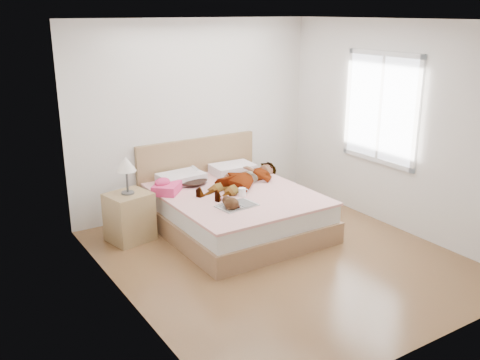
{
  "coord_description": "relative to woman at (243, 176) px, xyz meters",
  "views": [
    {
      "loc": [
        -3.36,
        -4.42,
        2.7
      ],
      "look_at": [
        0.0,
        0.85,
        0.7
      ],
      "focal_mm": 40.0,
      "sensor_mm": 36.0,
      "label": 1
    }
  ],
  "objects": [
    {
      "name": "hair",
      "position": [
        -0.57,
        0.45,
        -0.06
      ],
      "size": [
        0.54,
        0.64,
        0.09
      ],
      "primitive_type": "ellipsoid",
      "rotation": [
        0.0,
        0.0,
        -0.11
      ],
      "color": "black",
      "rests_on": "bed"
    },
    {
      "name": "nightstand",
      "position": [
        -1.51,
        0.2,
        -0.27
      ],
      "size": [
        0.57,
        0.53,
        1.06
      ],
      "color": "olive",
      "rests_on": "ground"
    },
    {
      "name": "towel",
      "position": [
        -1.01,
        0.22,
        -0.03
      ],
      "size": [
        0.47,
        0.47,
        0.19
      ],
      "color": "#E43E6D",
      "rests_on": "bed"
    },
    {
      "name": "phone",
      "position": [
        -0.5,
        0.4,
        0.09
      ],
      "size": [
        0.08,
        0.11,
        0.06
      ],
      "primitive_type": "cube",
      "rotation": [
        0.44,
        0.0,
        0.41
      ],
      "color": "silver",
      "rests_on": "bed"
    },
    {
      "name": "woman",
      "position": [
        0.0,
        0.0,
        0.0
      ],
      "size": [
        1.64,
        1.14,
        0.21
      ],
      "primitive_type": "imported",
      "rotation": [
        0.0,
        0.0,
        -1.16
      ],
      "color": "white",
      "rests_on": "bed"
    },
    {
      "name": "plush_toy",
      "position": [
        -0.63,
        -0.7,
        -0.03
      ],
      "size": [
        0.17,
        0.26,
        0.14
      ],
      "color": "black",
      "rests_on": "bed"
    },
    {
      "name": "coffee_mug",
      "position": [
        -0.27,
        -0.4,
        -0.05
      ],
      "size": [
        0.14,
        0.11,
        0.1
      ],
      "color": "white",
      "rests_on": "bed"
    },
    {
      "name": "room_shell",
      "position": [
        1.51,
        -0.89,
        0.88
      ],
      "size": [
        4.0,
        4.0,
        4.0
      ],
      "color": "white",
      "rests_on": "ground"
    },
    {
      "name": "bed",
      "position": [
        -0.27,
        -0.16,
        -0.34
      ],
      "size": [
        1.8,
        2.08,
        1.0
      ],
      "color": "olive",
      "rests_on": "ground"
    },
    {
      "name": "magazine",
      "position": [
        -0.52,
        -0.67,
        -0.1
      ],
      "size": [
        0.48,
        0.34,
        0.03
      ],
      "color": "silver",
      "rests_on": "bed"
    },
    {
      "name": "ground",
      "position": [
        -0.27,
        -1.19,
        -0.62
      ],
      "size": [
        4.0,
        4.0,
        0.0
      ],
      "primitive_type": "plane",
      "color": "#4C2917",
      "rests_on": "ground"
    }
  ]
}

